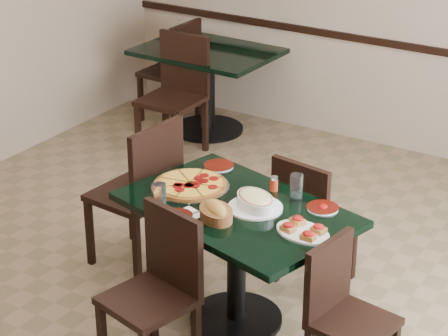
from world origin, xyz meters
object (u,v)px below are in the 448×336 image
Objects in this scene: chair_far at (309,216)px; bruschetta_platter at (303,230)px; chair_near at (159,283)px; pepperoni_pizza at (190,185)px; chair_right at (342,308)px; lasagna_casserole at (255,201)px; main_table at (237,235)px; back_chair_left at (176,66)px; back_table at (208,74)px; chair_left at (144,187)px; back_chair_near at (177,88)px; bread_basket at (216,212)px.

chair_far is 2.44× the size of bruschetta_platter.
chair_near is 2.52× the size of bruschetta_platter.
bruschetta_platter is at bearing -10.07° from pepperoni_pizza.
chair_right is 0.76m from lasagna_casserole.
chair_right is 0.45m from bruschetta_platter.
back_chair_left is (-2.14, 2.46, -0.05)m from main_table.
back_table is (-1.76, 2.40, -0.04)m from main_table.
back_table is at bearing 131.94° from chair_near.
lasagna_casserole is at bearing 82.38° from chair_left.
back_chair_near reaches higher than bread_basket.
back_chair_left is (-0.41, 0.56, -0.04)m from back_chair_near.
chair_right is 2.47× the size of lasagna_casserole.
lasagna_casserole is at bearing -50.24° from back_table.
chair_left is at bearing 31.58° from back_chair_left.
pepperoni_pizza is 1.55× the size of bread_basket.
chair_far is at bearing 44.99° from pepperoni_pizza.
chair_right is at bearing -44.24° from back_table.
lasagna_casserole is (0.45, -0.03, 0.03)m from pepperoni_pizza.
back_chair_left is (-2.30, 1.88, 0.04)m from chair_far.
chair_right is at bearing 136.14° from chair_far.
bread_basket is at bearing 67.36° from chair_left.
chair_right is (2.50, -2.57, -0.08)m from back_table.
main_table is 4.85× the size of bread_basket.
chair_far is (0.16, 0.57, -0.09)m from main_table.
chair_right is at bearing -12.15° from pepperoni_pizza.
back_chair_left is at bearing -30.78° from chair_far.
lasagna_casserole reaches higher than chair_right.
chair_near is 0.69m from lasagna_casserole.
chair_near is 1.11× the size of chair_right.
lasagna_casserole is at bearing 80.51° from chair_right.
pepperoni_pizza is at bearing 74.72° from chair_left.
back_table is 1.18× the size of chair_left.
bruschetta_platter is (1.28, -0.31, 0.21)m from chair_left.
bread_basket is (-0.12, -0.21, -0.01)m from lasagna_casserole.
chair_far is 2.94× the size of bread_basket.
chair_near is at bearing -58.48° from back_chair_near.
pepperoni_pizza is at bearing -177.17° from bruschetta_platter.
back_chair_near is 2.30m from pepperoni_pizza.
main_table is 0.86m from chair_left.
lasagna_casserole is at bearing 96.80° from bread_basket.
bruschetta_platter is (2.18, -1.98, 0.21)m from back_chair_near.
bruschetta_platter is (2.21, -2.48, 0.25)m from back_table.
chair_left is at bearing 178.32° from main_table.
back_chair_near is 2.70m from bread_basket.
chair_near is 0.80m from bruschetta_platter.
back_chair_left is at bearing -144.95° from chair_left.
chair_far reaches higher than lasagna_casserole.
back_chair_near is 3.38× the size of bread_basket.
chair_left is 1.01× the size of back_chair_near.
chair_far is 0.78m from pepperoni_pizza.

